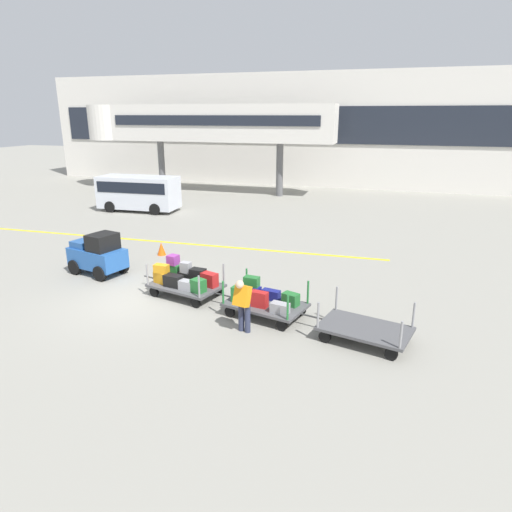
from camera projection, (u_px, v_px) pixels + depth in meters
The scene contains 11 objects.
ground_plane at pixel (136, 300), 14.52m from camera, with size 120.00×120.00×0.00m, color gray.
apron_lead_line at pixel (170, 242), 20.95m from camera, with size 19.66×0.20×0.01m, color yellow.
terminal_building at pixel (303, 130), 36.83m from camera, with size 45.66×2.51×8.86m.
jet_bridge at pixel (195, 124), 33.15m from camera, with size 19.28×3.00×6.37m.
baggage_tug at pixel (98, 254), 16.66m from camera, with size 2.30×1.65×1.58m.
baggage_cart_lead at pixel (185, 280), 14.70m from camera, with size 3.09×1.91×1.19m.
baggage_cart_middle at pixel (264, 300), 13.24m from camera, with size 3.09×1.91×1.10m.
baggage_cart_tail at pixel (364, 329), 11.77m from camera, with size 3.09×1.91×1.10m.
baggage_handler at pixel (243, 303), 12.09m from camera, with size 0.48×0.50×1.56m.
shuttle_van at pixel (138, 191), 27.47m from camera, with size 4.89×2.15×2.10m.
safety_cone_near at pixel (161, 249), 19.03m from camera, with size 0.36×0.36×0.55m, color #EA590F.
Camera 1 is at (7.69, -11.66, 5.72)m, focal length 31.64 mm.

